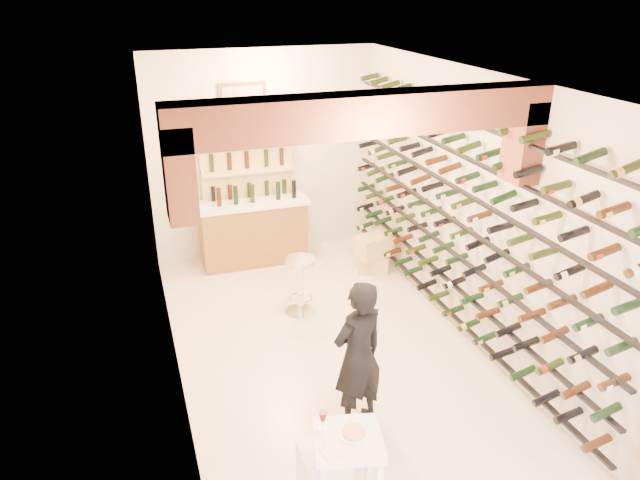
# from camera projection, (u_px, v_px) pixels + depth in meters

# --- Properties ---
(ground) EXTENTS (6.00, 6.00, 0.00)m
(ground) POSITION_uv_depth(u_px,v_px,m) (328.00, 348.00, 7.16)
(ground) COLOR silver
(ground) RESTS_ON ground
(room_shell) EXTENTS (3.52, 6.02, 3.21)m
(room_shell) POSITION_uv_depth(u_px,v_px,m) (337.00, 175.00, 6.04)
(room_shell) COLOR beige
(room_shell) RESTS_ON ground
(wine_rack) EXTENTS (0.32, 5.70, 2.56)m
(wine_rack) POSITION_uv_depth(u_px,v_px,m) (451.00, 214.00, 6.99)
(wine_rack) COLOR black
(wine_rack) RESTS_ON ground
(back_counter) EXTENTS (1.70, 0.62, 1.29)m
(back_counter) POSITION_uv_depth(u_px,v_px,m) (253.00, 230.00, 9.16)
(back_counter) COLOR olive
(back_counter) RESTS_ON ground
(back_shelving) EXTENTS (1.40, 0.31, 2.73)m
(back_shelving) POSITION_uv_depth(u_px,v_px,m) (248.00, 187.00, 9.12)
(back_shelving) COLOR #D7BB79
(back_shelving) RESTS_ON ground
(tasting_table) EXTENTS (0.65, 0.65, 0.95)m
(tasting_table) POSITION_uv_depth(u_px,v_px,m) (347.00, 451.00, 4.71)
(tasting_table) COLOR white
(tasting_table) RESTS_ON ground
(white_stool) EXTENTS (0.39, 0.39, 0.48)m
(white_stool) POSITION_uv_depth(u_px,v_px,m) (324.00, 472.00, 5.03)
(white_stool) COLOR white
(white_stool) RESTS_ON ground
(person) EXTENTS (0.66, 0.53, 1.57)m
(person) POSITION_uv_depth(u_px,v_px,m) (358.00, 356.00, 5.66)
(person) COLOR black
(person) RESTS_ON ground
(chrome_barstool) EXTENTS (0.41, 0.41, 0.80)m
(chrome_barstool) POSITION_uv_depth(u_px,v_px,m) (300.00, 282.00, 7.73)
(chrome_barstool) COLOR silver
(chrome_barstool) RESTS_ON ground
(crate_lower) EXTENTS (0.53, 0.46, 0.27)m
(crate_lower) POSITION_uv_depth(u_px,v_px,m) (373.00, 263.00, 9.01)
(crate_lower) COLOR tan
(crate_lower) RESTS_ON ground
(crate_upper) EXTENTS (0.59, 0.47, 0.31)m
(crate_upper) POSITION_uv_depth(u_px,v_px,m) (374.00, 246.00, 8.90)
(crate_upper) COLOR tan
(crate_upper) RESTS_ON crate_lower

